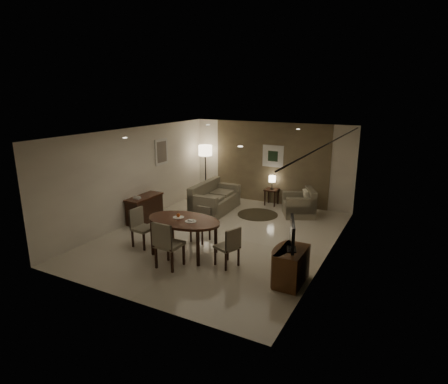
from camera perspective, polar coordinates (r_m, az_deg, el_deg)
The scene contains 31 objects.
room_shell at distance 9.78m, azimuth 0.55°, elevation 1.40°, with size 5.50×7.00×2.70m.
taupe_accent at distance 12.54m, azimuth 7.05°, elevation 4.38°, with size 3.96×0.03×2.70m, color olive.
curtain_wall at distance 8.55m, azimuth 15.45°, elevation -1.42°, with size 0.08×6.70×2.58m, color beige, non-canonical shape.
curtain_rod at distance 8.28m, azimuth 16.09°, elevation 7.37°, with size 0.03×0.03×6.80m, color black.
art_back_frame at distance 12.44m, azimuth 7.48°, elevation 5.44°, with size 0.72×0.03×0.72m, color silver.
art_back_canvas at distance 12.43m, azimuth 7.46°, elevation 5.43°, with size 0.34×0.01×0.34m, color black.
art_left_frame at distance 11.78m, azimuth -9.52°, elevation 6.05°, with size 0.03×0.60×0.80m, color silver.
art_left_canvas at distance 11.77m, azimuth -9.46°, elevation 6.05°, with size 0.01×0.46×0.64m, color gray.
downlight_nl at distance 8.55m, azimuth -14.87°, elevation 7.99°, with size 0.10×0.10×0.01m, color white.
downlight_nr at distance 6.98m, azimuth 2.51°, elevation 6.95°, with size 0.10×0.10×0.01m, color white.
downlight_fl at distance 11.44m, azimuth -2.49°, elevation 10.19°, with size 0.10×0.10×0.01m, color white.
downlight_fr at distance 10.32m, azimuth 11.24°, elevation 9.37°, with size 0.10×0.10×0.01m, color white.
console_desk at distance 11.07m, azimuth -11.98°, elevation -2.53°, with size 0.48×1.20×0.75m, color #4A2818, non-canonical shape.
telephone at distance 10.73m, azimuth -13.12°, elevation -0.79°, with size 0.20×0.14×0.09m, color white, non-canonical shape.
tv_cabinet at distance 7.60m, azimuth 10.25°, elevation -11.09°, with size 0.48×0.90×0.70m, color brown, non-canonical shape.
flat_tv at distance 7.34m, azimuth 10.35°, elevation -6.37°, with size 0.06×0.88×0.60m, color black, non-canonical shape.
dining_table at distance 8.75m, azimuth -6.08°, elevation -6.78°, with size 1.79×1.12×0.84m, color #4A2818, non-canonical shape.
chair_near at distance 8.14m, azimuth -8.30°, elevation -7.81°, with size 0.51×0.51×1.05m, color gray, non-canonical shape.
chair_far at distance 9.42m, azimuth -3.65°, elevation -5.04°, with size 0.41×0.41×0.86m, color gray, non-canonical shape.
chair_left at distance 9.30m, azimuth -12.20°, elevation -5.38°, with size 0.45×0.45×0.94m, color gray, non-canonical shape.
chair_right at distance 8.13m, azimuth 0.44°, elevation -8.26°, with size 0.43×0.43×0.90m, color gray, non-canonical shape.
plate_a at distance 8.74m, azimuth -6.96°, elevation -3.86°, with size 0.26×0.26×0.02m, color white.
plate_b at distance 8.45m, azimuth -5.11°, elevation -4.48°, with size 0.26×0.26×0.02m, color white.
fruit_apple at distance 8.72m, azimuth -6.97°, elevation -3.53°, with size 0.09×0.09×0.09m, color #C74C16.
napkin at distance 8.44m, azimuth -5.11°, elevation -4.33°, with size 0.12×0.08×0.03m, color white.
round_rug at distance 11.55m, azimuth 5.15°, elevation -3.42°, with size 1.23×1.23×0.01m, color #463C27.
sofa at distance 11.75m, azimuth -1.35°, elevation -0.79°, with size 0.94×1.89×0.89m, color gray, non-canonical shape.
armchair at distance 11.55m, azimuth 11.34°, elevation -1.55°, with size 0.93×0.88×0.83m, color gray, non-canonical shape.
side_table at distance 12.51m, azimuth 7.25°, elevation -0.76°, with size 0.42×0.42×0.54m, color black, non-canonical shape.
table_lamp at distance 12.38m, azimuth 7.35°, elevation 1.56°, with size 0.22×0.22×0.50m, color #FFEAC1, non-canonical shape.
floor_lamp at distance 13.21m, azimuth -2.83°, elevation 3.15°, with size 0.47×0.47×1.85m, color #FFE5B7, non-canonical shape.
Camera 1 is at (4.36, -8.04, 3.69)m, focal length 30.00 mm.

